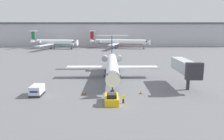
{
  "coord_description": "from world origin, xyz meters",
  "views": [
    {
      "loc": [
        -0.67,
        -35.27,
        12.84
      ],
      "look_at": [
        0.0,
        13.69,
        3.29
      ],
      "focal_mm": 35.0,
      "sensor_mm": 36.0,
      "label": 1
    }
  ],
  "objects_px": {
    "airplane_main": "(112,65)",
    "pushback_tug": "(112,99)",
    "luggage_cart": "(37,90)",
    "traffic_cone_right": "(141,92)",
    "airplane_parked_far_right": "(118,42)",
    "jet_bridge": "(185,67)",
    "airplane_parked_far_left": "(54,42)",
    "traffic_cone_left": "(84,92)",
    "worker_near_tug": "(123,98)"
  },
  "relations": [
    {
      "from": "airplane_main",
      "to": "traffic_cone_left",
      "type": "xyz_separation_m",
      "value": [
        -5.73,
        -14.67,
        -3.03
      ]
    },
    {
      "from": "traffic_cone_left",
      "to": "airplane_parked_far_right",
      "type": "relative_size",
      "value": 0.02
    },
    {
      "from": "airplane_main",
      "to": "luggage_cart",
      "type": "bearing_deg",
      "value": -133.65
    },
    {
      "from": "luggage_cart",
      "to": "worker_near_tug",
      "type": "xyz_separation_m",
      "value": [
        16.31,
        -4.74,
        -0.09
      ]
    },
    {
      "from": "traffic_cone_right",
      "to": "luggage_cart",
      "type": "bearing_deg",
      "value": -177.89
    },
    {
      "from": "traffic_cone_left",
      "to": "pushback_tug",
      "type": "bearing_deg",
      "value": -44.38
    },
    {
      "from": "airplane_parked_far_left",
      "to": "airplane_parked_far_right",
      "type": "distance_m",
      "value": 39.87
    },
    {
      "from": "worker_near_tug",
      "to": "traffic_cone_left",
      "type": "height_order",
      "value": "worker_near_tug"
    },
    {
      "from": "airplane_parked_far_left",
      "to": "jet_bridge",
      "type": "relative_size",
      "value": 3.21
    },
    {
      "from": "airplane_parked_far_right",
      "to": "luggage_cart",
      "type": "bearing_deg",
      "value": -101.62
    },
    {
      "from": "pushback_tug",
      "to": "traffic_cone_right",
      "type": "height_order",
      "value": "pushback_tug"
    },
    {
      "from": "airplane_main",
      "to": "pushback_tug",
      "type": "bearing_deg",
      "value": -91.06
    },
    {
      "from": "traffic_cone_right",
      "to": "traffic_cone_left",
      "type": "bearing_deg",
      "value": -179.86
    },
    {
      "from": "airplane_parked_far_right",
      "to": "jet_bridge",
      "type": "height_order",
      "value": "airplane_parked_far_right"
    },
    {
      "from": "luggage_cart",
      "to": "airplane_main",
      "type": "bearing_deg",
      "value": 46.35
    },
    {
      "from": "airplane_main",
      "to": "luggage_cart",
      "type": "xyz_separation_m",
      "value": [
        -14.68,
        -15.39,
        -2.37
      ]
    },
    {
      "from": "airplane_parked_far_left",
      "to": "jet_bridge",
      "type": "height_order",
      "value": "airplane_parked_far_left"
    },
    {
      "from": "airplane_parked_far_right",
      "to": "traffic_cone_right",
      "type": "bearing_deg",
      "value": -89.8
    },
    {
      "from": "jet_bridge",
      "to": "airplane_parked_far_left",
      "type": "bearing_deg",
      "value": 119.76
    },
    {
      "from": "traffic_cone_left",
      "to": "traffic_cone_right",
      "type": "bearing_deg",
      "value": 0.14
    },
    {
      "from": "worker_near_tug",
      "to": "jet_bridge",
      "type": "xyz_separation_m",
      "value": [
        14.1,
        10.58,
        3.56
      ]
    },
    {
      "from": "airplane_main",
      "to": "jet_bridge",
      "type": "relative_size",
      "value": 2.61
    },
    {
      "from": "traffic_cone_right",
      "to": "airplane_parked_far_right",
      "type": "bearing_deg",
      "value": 90.2
    },
    {
      "from": "traffic_cone_left",
      "to": "airplane_parked_far_left",
      "type": "distance_m",
      "value": 97.69
    },
    {
      "from": "pushback_tug",
      "to": "airplane_main",
      "type": "bearing_deg",
      "value": 88.94
    },
    {
      "from": "airplane_main",
      "to": "airplane_parked_far_left",
      "type": "relative_size",
      "value": 0.81
    },
    {
      "from": "worker_near_tug",
      "to": "pushback_tug",
      "type": "bearing_deg",
      "value": 173.99
    },
    {
      "from": "traffic_cone_right",
      "to": "airplane_parked_far_right",
      "type": "relative_size",
      "value": 0.02
    },
    {
      "from": "luggage_cart",
      "to": "airplane_parked_far_right",
      "type": "bearing_deg",
      "value": 78.38
    },
    {
      "from": "traffic_cone_left",
      "to": "jet_bridge",
      "type": "xyz_separation_m",
      "value": [
        21.46,
        5.12,
        4.14
      ]
    },
    {
      "from": "pushback_tug",
      "to": "luggage_cart",
      "type": "relative_size",
      "value": 1.26
    },
    {
      "from": "pushback_tug",
      "to": "luggage_cart",
      "type": "height_order",
      "value": "luggage_cart"
    },
    {
      "from": "airplane_main",
      "to": "luggage_cart",
      "type": "distance_m",
      "value": 21.4
    },
    {
      "from": "pushback_tug",
      "to": "traffic_cone_right",
      "type": "relative_size",
      "value": 7.79
    },
    {
      "from": "pushback_tug",
      "to": "traffic_cone_left",
      "type": "height_order",
      "value": "pushback_tug"
    },
    {
      "from": "airplane_main",
      "to": "worker_near_tug",
      "type": "bearing_deg",
      "value": -85.36
    },
    {
      "from": "airplane_parked_far_right",
      "to": "worker_near_tug",
      "type": "bearing_deg",
      "value": -91.98
    },
    {
      "from": "airplane_parked_far_left",
      "to": "traffic_cone_left",
      "type": "bearing_deg",
      "value": -72.76
    },
    {
      "from": "pushback_tug",
      "to": "traffic_cone_right",
      "type": "distance_m",
      "value": 7.88
    },
    {
      "from": "airplane_main",
      "to": "pushback_tug",
      "type": "xyz_separation_m",
      "value": [
        -0.37,
        -19.92,
        -2.61
      ]
    },
    {
      "from": "airplane_main",
      "to": "traffic_cone_left",
      "type": "distance_m",
      "value": 16.04
    },
    {
      "from": "pushback_tug",
      "to": "luggage_cart",
      "type": "distance_m",
      "value": 15.02
    },
    {
      "from": "pushback_tug",
      "to": "jet_bridge",
      "type": "relative_size",
      "value": 0.38
    },
    {
      "from": "pushback_tug",
      "to": "traffic_cone_left",
      "type": "distance_m",
      "value": 7.51
    },
    {
      "from": "luggage_cart",
      "to": "jet_bridge",
      "type": "height_order",
      "value": "jet_bridge"
    },
    {
      "from": "airplane_parked_far_left",
      "to": "airplane_parked_far_right",
      "type": "xyz_separation_m",
      "value": [
        39.8,
        2.42,
        0.06
      ]
    },
    {
      "from": "worker_near_tug",
      "to": "traffic_cone_left",
      "type": "xyz_separation_m",
      "value": [
        -7.36,
        5.46,
        -0.58
      ]
    },
    {
      "from": "airplane_parked_far_left",
      "to": "airplane_parked_far_right",
      "type": "height_order",
      "value": "airplane_parked_far_left"
    },
    {
      "from": "airplane_main",
      "to": "airplane_parked_far_left",
      "type": "bearing_deg",
      "value": 113.81
    },
    {
      "from": "luggage_cart",
      "to": "airplane_parked_far_left",
      "type": "height_order",
      "value": "airplane_parked_far_left"
    }
  ]
}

